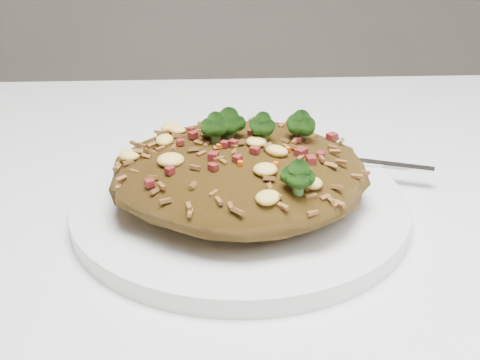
# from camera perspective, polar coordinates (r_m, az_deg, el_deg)

# --- Properties ---
(plate) EXTENTS (0.24, 0.24, 0.01)m
(plate) POSITION_cam_1_polar(r_m,az_deg,el_deg) (0.49, -0.00, -2.32)
(plate) COLOR white
(plate) RESTS_ON dining_table
(fried_rice) EXTENTS (0.18, 0.17, 0.07)m
(fried_rice) POSITION_cam_1_polar(r_m,az_deg,el_deg) (0.47, 0.05, 1.45)
(fried_rice) COLOR brown
(fried_rice) RESTS_ON plate
(fork) EXTENTS (0.16, 0.07, 0.00)m
(fork) POSITION_cam_1_polar(r_m,az_deg,el_deg) (0.54, 8.62, 1.77)
(fork) COLOR silver
(fork) RESTS_ON plate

